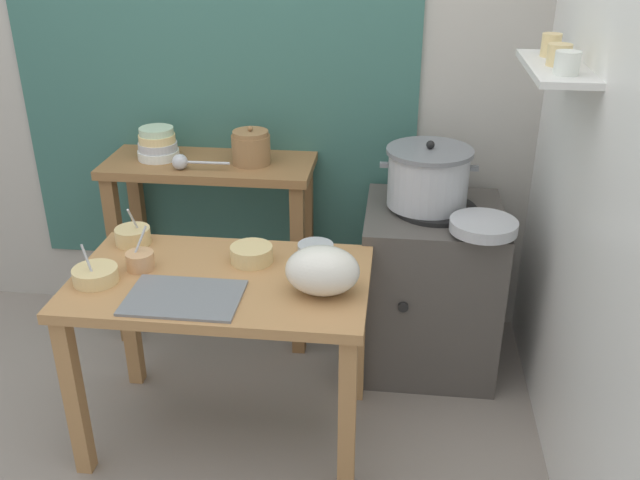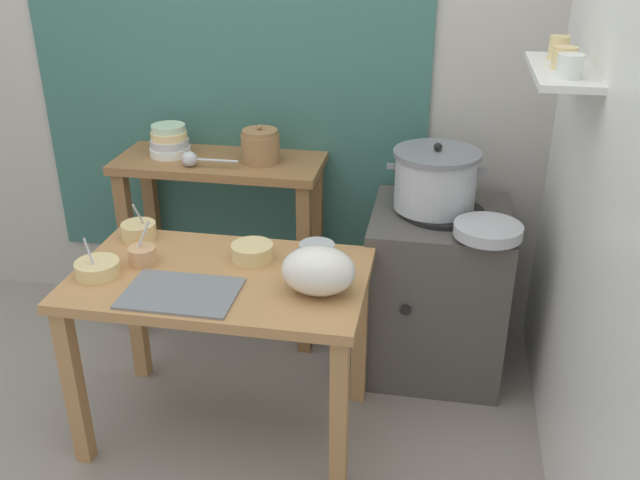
{
  "view_description": "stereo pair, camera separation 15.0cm",
  "coord_description": "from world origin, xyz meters",
  "px_view_note": "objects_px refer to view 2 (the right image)",
  "views": [
    {
      "loc": [
        0.72,
        -2.13,
        1.96
      ],
      "look_at": [
        0.44,
        0.23,
        0.82
      ],
      "focal_mm": 39.27,
      "sensor_mm": 36.0,
      "label": 1
    },
    {
      "loc": [
        0.87,
        -2.11,
        1.96
      ],
      "look_at": [
        0.44,
        0.23,
        0.82
      ],
      "focal_mm": 39.27,
      "sensor_mm": 36.0,
      "label": 2
    }
  ],
  "objects_px": {
    "back_shelf_table": "(222,203)",
    "plastic_bag": "(318,271)",
    "prep_table": "(221,300)",
    "ladle": "(192,159)",
    "stove_block": "(436,290)",
    "clay_pot": "(260,146)",
    "prep_bowl_2": "(252,251)",
    "prep_bowl_1": "(142,255)",
    "wide_pan": "(488,230)",
    "prep_bowl_0": "(97,268)",
    "steamer_pot": "(435,179)",
    "bowl_stack_enamel": "(170,141)",
    "serving_tray": "(182,293)",
    "prep_bowl_4": "(317,249)",
    "prep_bowl_3": "(139,230)"
  },
  "relations": [
    {
      "from": "prep_bowl_3",
      "to": "clay_pot",
      "type": "bearing_deg",
      "value": 52.88
    },
    {
      "from": "back_shelf_table",
      "to": "prep_bowl_0",
      "type": "distance_m",
      "value": 0.87
    },
    {
      "from": "wide_pan",
      "to": "prep_bowl_2",
      "type": "bearing_deg",
      "value": -164.16
    },
    {
      "from": "plastic_bag",
      "to": "prep_bowl_0",
      "type": "relative_size",
      "value": 1.61
    },
    {
      "from": "prep_bowl_1",
      "to": "prep_bowl_2",
      "type": "xyz_separation_m",
      "value": [
        0.4,
        0.11,
        -0.0
      ]
    },
    {
      "from": "prep_table",
      "to": "prep_bowl_1",
      "type": "height_order",
      "value": "prep_bowl_1"
    },
    {
      "from": "serving_tray",
      "to": "wide_pan",
      "type": "bearing_deg",
      "value": 27.72
    },
    {
      "from": "ladle",
      "to": "steamer_pot",
      "type": "bearing_deg",
      "value": 0.38
    },
    {
      "from": "prep_table",
      "to": "ladle",
      "type": "distance_m",
      "value": 0.78
    },
    {
      "from": "back_shelf_table",
      "to": "serving_tray",
      "type": "height_order",
      "value": "back_shelf_table"
    },
    {
      "from": "clay_pot",
      "to": "prep_bowl_4",
      "type": "bearing_deg",
      "value": -55.67
    },
    {
      "from": "back_shelf_table",
      "to": "prep_bowl_1",
      "type": "distance_m",
      "value": 0.73
    },
    {
      "from": "serving_tray",
      "to": "clay_pot",
      "type": "bearing_deg",
      "value": 86.67
    },
    {
      "from": "prep_table",
      "to": "steamer_pot",
      "type": "relative_size",
      "value": 2.64
    },
    {
      "from": "prep_bowl_0",
      "to": "steamer_pot",
      "type": "bearing_deg",
      "value": 31.12
    },
    {
      "from": "stove_block",
      "to": "prep_bowl_1",
      "type": "relative_size",
      "value": 4.83
    },
    {
      "from": "stove_block",
      "to": "clay_pot",
      "type": "xyz_separation_m",
      "value": [
        -0.83,
        0.13,
        0.59
      ]
    },
    {
      "from": "wide_pan",
      "to": "prep_bowl_0",
      "type": "xyz_separation_m",
      "value": [
        -1.43,
        -0.48,
        -0.05
      ]
    },
    {
      "from": "prep_table",
      "to": "prep_bowl_3",
      "type": "relative_size",
      "value": 6.4
    },
    {
      "from": "stove_block",
      "to": "prep_bowl_2",
      "type": "relative_size",
      "value": 4.79
    },
    {
      "from": "prep_bowl_3",
      "to": "prep_bowl_4",
      "type": "distance_m",
      "value": 0.75
    },
    {
      "from": "plastic_bag",
      "to": "steamer_pot",
      "type": "bearing_deg",
      "value": 62.1
    },
    {
      "from": "steamer_pot",
      "to": "clay_pot",
      "type": "xyz_separation_m",
      "value": [
        -0.79,
        0.11,
        0.07
      ]
    },
    {
      "from": "bowl_stack_enamel",
      "to": "prep_bowl_4",
      "type": "bearing_deg",
      "value": -34.05
    },
    {
      "from": "prep_bowl_3",
      "to": "prep_bowl_1",
      "type": "bearing_deg",
      "value": -63.15
    },
    {
      "from": "clay_pot",
      "to": "plastic_bag",
      "type": "bearing_deg",
      "value": -62.97
    },
    {
      "from": "back_shelf_table",
      "to": "steamer_pot",
      "type": "height_order",
      "value": "steamer_pot"
    },
    {
      "from": "serving_tray",
      "to": "prep_bowl_4",
      "type": "distance_m",
      "value": 0.57
    },
    {
      "from": "back_shelf_table",
      "to": "prep_bowl_4",
      "type": "xyz_separation_m",
      "value": [
        0.56,
        -0.52,
        0.06
      ]
    },
    {
      "from": "steamer_pot",
      "to": "prep_bowl_2",
      "type": "xyz_separation_m",
      "value": [
        -0.67,
        -0.5,
        -0.15
      ]
    },
    {
      "from": "plastic_bag",
      "to": "clay_pot",
      "type": "bearing_deg",
      "value": 117.03
    },
    {
      "from": "stove_block",
      "to": "prep_bowl_0",
      "type": "height_order",
      "value": "prep_bowl_0"
    },
    {
      "from": "prep_table",
      "to": "back_shelf_table",
      "type": "relative_size",
      "value": 1.15
    },
    {
      "from": "serving_tray",
      "to": "prep_table",
      "type": "bearing_deg",
      "value": 63.79
    },
    {
      "from": "prep_table",
      "to": "ladle",
      "type": "xyz_separation_m",
      "value": [
        -0.32,
        0.63,
        0.33
      ]
    },
    {
      "from": "bowl_stack_enamel",
      "to": "prep_bowl_1",
      "type": "bearing_deg",
      "value": -77.96
    },
    {
      "from": "bowl_stack_enamel",
      "to": "wide_pan",
      "type": "bearing_deg",
      "value": -14.47
    },
    {
      "from": "clay_pot",
      "to": "prep_bowl_4",
      "type": "distance_m",
      "value": 0.67
    },
    {
      "from": "back_shelf_table",
      "to": "stove_block",
      "type": "relative_size",
      "value": 1.23
    },
    {
      "from": "back_shelf_table",
      "to": "prep_bowl_2",
      "type": "distance_m",
      "value": 0.7
    },
    {
      "from": "prep_bowl_4",
      "to": "prep_bowl_3",
      "type": "bearing_deg",
      "value": 179.24
    },
    {
      "from": "back_shelf_table",
      "to": "prep_bowl_1",
      "type": "height_order",
      "value": "back_shelf_table"
    },
    {
      "from": "clay_pot",
      "to": "prep_bowl_0",
      "type": "relative_size",
      "value": 1.07
    },
    {
      "from": "bowl_stack_enamel",
      "to": "prep_bowl_1",
      "type": "xyz_separation_m",
      "value": [
        0.16,
        -0.74,
        -0.21
      ]
    },
    {
      "from": "back_shelf_table",
      "to": "plastic_bag",
      "type": "height_order",
      "value": "back_shelf_table"
    },
    {
      "from": "stove_block",
      "to": "prep_bowl_4",
      "type": "xyz_separation_m",
      "value": [
        -0.48,
        -0.39,
        0.36
      ]
    },
    {
      "from": "back_shelf_table",
      "to": "ladle",
      "type": "relative_size",
      "value": 3.7
    },
    {
      "from": "steamer_pot",
      "to": "prep_bowl_0",
      "type": "relative_size",
      "value": 2.55
    },
    {
      "from": "stove_block",
      "to": "clay_pot",
      "type": "bearing_deg",
      "value": 171.14
    },
    {
      "from": "prep_table",
      "to": "wide_pan",
      "type": "distance_m",
      "value": 1.08
    }
  ]
}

